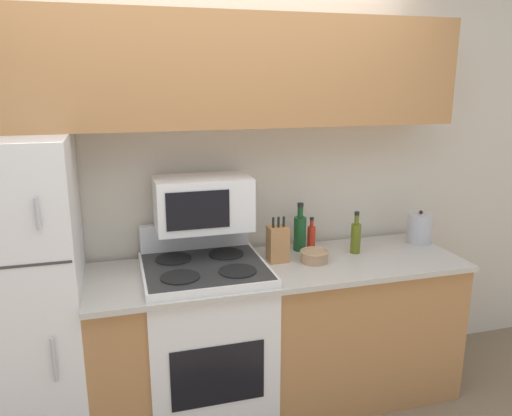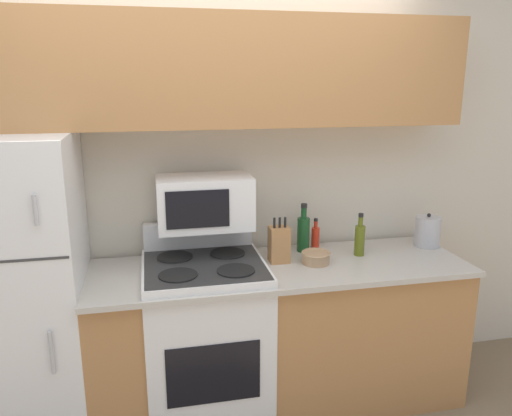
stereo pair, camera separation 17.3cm
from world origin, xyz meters
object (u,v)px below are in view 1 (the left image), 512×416
object	(u,v)px
refrigerator	(9,301)
knife_block	(278,244)
stove	(206,339)
microwave	(203,203)
kettle	(420,228)
bowl	(314,256)
bottle_olive_oil	(356,237)
bottle_wine_green	(300,232)
bottle_hot_sauce	(311,236)

from	to	relation	value
refrigerator	knife_block	bearing A→B (deg)	1.31
stove	microwave	distance (m)	0.78
knife_block	kettle	xyz separation A→B (m)	(0.99, 0.08, -0.01)
stove	kettle	xyz separation A→B (m)	(1.43, 0.13, 0.50)
bowl	bottle_olive_oil	world-z (taller)	bottle_olive_oil
stove	bowl	size ratio (longest dim) A/B	6.45
microwave	bowl	xyz separation A→B (m)	(0.62, -0.17, -0.32)
knife_block	bowl	bearing A→B (deg)	-19.98
kettle	knife_block	bearing A→B (deg)	-175.64
bottle_wine_green	stove	bearing A→B (deg)	-162.04
bowl	bottle_hot_sauce	size ratio (longest dim) A/B	0.84
refrigerator	kettle	size ratio (longest dim) A/B	7.73
bowl	bottle_olive_oil	bearing A→B (deg)	14.54
bottle_wine_green	bottle_hot_sauce	distance (m)	0.09
microwave	bottle_olive_oil	xyz separation A→B (m)	(0.92, -0.09, -0.25)
refrigerator	stove	distance (m)	1.05
stove	bottle_wine_green	xyz separation A→B (m)	(0.63, 0.21, 0.52)
bottle_wine_green	knife_block	bearing A→B (deg)	-142.51
kettle	microwave	bearing A→B (deg)	179.16
microwave	knife_block	bearing A→B (deg)	-13.07
refrigerator	microwave	world-z (taller)	refrigerator
refrigerator	bottle_wine_green	bearing A→B (deg)	6.35
refrigerator	bottle_olive_oil	size ratio (longest dim) A/B	6.38
refrigerator	stove	xyz separation A→B (m)	(0.99, -0.02, -0.35)
refrigerator	microwave	xyz separation A→B (m)	(1.02, 0.13, 0.41)
microwave	kettle	bearing A→B (deg)	-0.84
stove	kettle	world-z (taller)	kettle
knife_block	bottle_wine_green	bearing A→B (deg)	37.49
microwave	bottle_olive_oil	distance (m)	0.95
knife_block	bottle_hot_sauce	world-z (taller)	knife_block
microwave	bottle_hot_sauce	xyz separation A→B (m)	(0.69, 0.06, -0.28)
microwave	bottle_hot_sauce	bearing A→B (deg)	5.23
stove	knife_block	distance (m)	0.68
bottle_olive_oil	microwave	bearing A→B (deg)	174.32
stove	bottle_olive_oil	size ratio (longest dim) A/B	4.19
refrigerator	bottle_hot_sauce	bearing A→B (deg)	6.42
bottle_wine_green	bottle_olive_oil	bearing A→B (deg)	-24.91
microwave	bowl	distance (m)	0.71
bottle_hot_sauce	stove	bearing A→B (deg)	-163.15
stove	bottle_hot_sauce	distance (m)	0.89
bottle_hot_sauce	knife_block	bearing A→B (deg)	-149.92
knife_block	bottle_olive_oil	xyz separation A→B (m)	(0.50, 0.01, -0.00)
knife_block	bottle_wine_green	size ratio (longest dim) A/B	0.90
refrigerator	bottle_wine_green	size ratio (longest dim) A/B	5.53
refrigerator	kettle	bearing A→B (deg)	2.56
bowl	bottle_olive_oil	xyz separation A→B (m)	(0.30, 0.08, 0.07)
refrigerator	microwave	bearing A→B (deg)	7.22
knife_block	bottle_wine_green	distance (m)	0.24
knife_block	bowl	xyz separation A→B (m)	(0.20, -0.07, -0.07)
knife_block	kettle	world-z (taller)	knife_block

